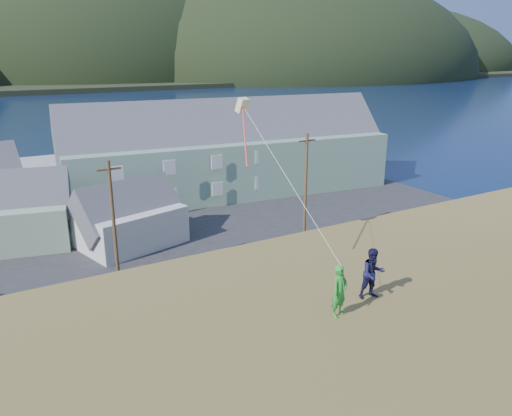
{
  "coord_description": "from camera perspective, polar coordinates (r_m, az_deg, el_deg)",
  "views": [
    {
      "loc": [
        -8.74,
        -30.81,
        15.49
      ],
      "look_at": [
        1.93,
        -12.47,
        8.8
      ],
      "focal_mm": 35.0,
      "sensor_mm": 36.0,
      "label": 1
    }
  ],
  "objects": [
    {
      "name": "ground",
      "position": [
        35.57,
        -13.06,
        -8.8
      ],
      "size": [
        900.0,
        900.0,
        0.0
      ],
      "primitive_type": "plane",
      "color": "#0A1638",
      "rests_on": "ground"
    },
    {
      "name": "grass_strip",
      "position": [
        33.83,
        -12.02,
        -10.07
      ],
      "size": [
        110.0,
        8.0,
        0.1
      ],
      "primitive_type": "cube",
      "color": "#4C3D19",
      "rests_on": "ground"
    },
    {
      "name": "waterfront_lot",
      "position": [
        50.99,
        -18.88,
        -1.09
      ],
      "size": [
        72.0,
        36.0,
        0.12
      ],
      "primitive_type": "cube",
      "color": "#28282B",
      "rests_on": "ground"
    },
    {
      "name": "far_hills",
      "position": [
        313.63,
        -22.73,
        13.73
      ],
      "size": [
        760.0,
        265.0,
        143.0
      ],
      "color": "black",
      "rests_on": "ground"
    },
    {
      "name": "lodge",
      "position": [
        56.41,
        -3.13,
        6.65
      ],
      "size": [
        37.12,
        14.16,
        12.73
      ],
      "rotation": [
        0.0,
        0.0,
        -0.11
      ],
      "color": "slate",
      "rests_on": "waterfront_lot"
    },
    {
      "name": "shed_palegreen_near",
      "position": [
        45.54,
        -26.86,
        -0.57
      ],
      "size": [
        11.51,
        8.56,
        7.56
      ],
      "rotation": [
        0.0,
        0.0,
        -0.22
      ],
      "color": "gray",
      "rests_on": "waterfront_lot"
    },
    {
      "name": "shed_white",
      "position": [
        42.09,
        -14.2,
        -0.98
      ],
      "size": [
        9.37,
        7.35,
        6.6
      ],
      "rotation": [
        0.0,
        0.0,
        0.26
      ],
      "color": "beige",
      "rests_on": "waterfront_lot"
    },
    {
      "name": "utility_poles",
      "position": [
        34.73,
        -17.66,
        -1.64
      ],
      "size": [
        35.09,
        0.24,
        9.12
      ],
      "color": "#47331E",
      "rests_on": "waterfront_lot"
    },
    {
      "name": "parked_cars",
      "position": [
        54.08,
        -27.18,
        -0.2
      ],
      "size": [
        25.95,
        13.86,
        1.57
      ],
      "color": "white",
      "rests_on": "waterfront_lot"
    },
    {
      "name": "kite_flyer_green",
      "position": [
        16.55,
        9.53,
        -9.32
      ],
      "size": [
        0.74,
        0.59,
        1.78
      ],
      "primitive_type": "imported",
      "rotation": [
        0.0,
        0.0,
        0.27
      ],
      "color": "#268C2D",
      "rests_on": "hillside"
    },
    {
      "name": "kite_flyer_navy",
      "position": [
        17.9,
        13.21,
        -7.31
      ],
      "size": [
        1.03,
        0.88,
        1.83
      ],
      "primitive_type": "imported",
      "rotation": [
        0.0,
        0.0,
        -0.23
      ],
      "color": "#131436",
      "rests_on": "hillside"
    },
    {
      "name": "kite_rig",
      "position": [
        19.21,
        -1.41,
        11.0
      ],
      "size": [
        0.92,
        3.17,
        7.35
      ],
      "color": "beige",
      "rests_on": "ground"
    }
  ]
}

